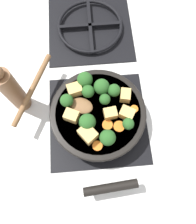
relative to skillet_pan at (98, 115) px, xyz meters
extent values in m
plane|color=silver|center=(0.00, 0.00, -0.06)|extent=(2.40, 2.40, 0.00)
cube|color=black|center=(0.00, 0.00, -0.05)|extent=(0.31, 0.31, 0.01)
torus|color=black|center=(0.00, 0.00, -0.04)|extent=(0.24, 0.24, 0.01)
cube|color=black|center=(0.00, 0.00, -0.04)|extent=(0.01, 0.23, 0.01)
cube|color=black|center=(0.00, 0.00, -0.04)|extent=(0.23, 0.01, 0.01)
cube|color=black|center=(0.00, 0.36, -0.05)|extent=(0.31, 0.31, 0.01)
torus|color=black|center=(0.00, 0.36, -0.04)|extent=(0.24, 0.24, 0.01)
cube|color=black|center=(0.00, 0.36, -0.04)|extent=(0.01, 0.23, 0.01)
cube|color=black|center=(0.00, 0.36, -0.04)|extent=(0.23, 0.01, 0.01)
cylinder|color=black|center=(0.00, 0.00, 0.00)|extent=(0.28, 0.28, 0.05)
cylinder|color=#5B3316|center=(0.00, 0.00, 0.00)|extent=(0.25, 0.25, 0.05)
torus|color=black|center=(0.00, 0.00, 0.02)|extent=(0.28, 0.28, 0.01)
cylinder|color=black|center=(0.02, -0.21, 0.01)|extent=(0.15, 0.04, 0.02)
ellipsoid|color=brown|center=(-0.05, 0.02, 0.03)|extent=(0.08, 0.07, 0.01)
cylinder|color=brown|center=(-0.19, 0.09, 0.03)|extent=(0.12, 0.23, 0.02)
cube|color=tan|center=(-0.03, -0.06, 0.04)|extent=(0.06, 0.06, 0.04)
cube|color=tan|center=(0.08, 0.04, 0.04)|extent=(0.03, 0.04, 0.03)
cube|color=tan|center=(0.03, -0.01, 0.04)|extent=(0.04, 0.03, 0.03)
cube|color=tan|center=(0.08, -0.01, 0.04)|extent=(0.05, 0.05, 0.03)
cube|color=tan|center=(-0.06, 0.07, 0.04)|extent=(0.05, 0.04, 0.03)
cube|color=tan|center=(-0.08, -0.01, 0.04)|extent=(0.05, 0.04, 0.03)
cylinder|color=#709956|center=(0.08, -0.05, 0.03)|extent=(0.01, 0.01, 0.01)
sphere|color=#285B23|center=(0.08, -0.05, 0.05)|extent=(0.03, 0.03, 0.03)
cylinder|color=#709956|center=(-0.03, -0.03, 0.03)|extent=(0.01, 0.01, 0.01)
sphere|color=#285B23|center=(-0.03, -0.03, 0.05)|extent=(0.05, 0.05, 0.05)
cylinder|color=#709956|center=(0.02, -0.08, 0.03)|extent=(0.01, 0.01, 0.01)
sphere|color=#285B23|center=(0.02, -0.08, 0.05)|extent=(0.04, 0.04, 0.04)
cylinder|color=#709956|center=(0.02, 0.07, 0.03)|extent=(0.01, 0.01, 0.01)
sphere|color=#285B23|center=(0.02, 0.07, 0.05)|extent=(0.05, 0.05, 0.05)
cylinder|color=#709956|center=(-0.09, 0.03, 0.03)|extent=(0.01, 0.01, 0.01)
sphere|color=#285B23|center=(-0.09, 0.03, 0.05)|extent=(0.04, 0.04, 0.04)
cylinder|color=#709956|center=(0.02, 0.03, 0.03)|extent=(0.01, 0.01, 0.01)
sphere|color=#285B23|center=(0.02, 0.03, 0.05)|extent=(0.03, 0.03, 0.03)
cylinder|color=#709956|center=(-0.03, 0.09, 0.03)|extent=(0.01, 0.01, 0.01)
sphere|color=#285B23|center=(-0.03, 0.09, 0.05)|extent=(0.05, 0.05, 0.05)
cylinder|color=#709956|center=(-0.02, 0.06, 0.03)|extent=(0.01, 0.01, 0.01)
sphere|color=#285B23|center=(-0.02, 0.06, 0.05)|extent=(0.04, 0.04, 0.04)
cylinder|color=#709956|center=(0.05, 0.06, 0.03)|extent=(0.01, 0.01, 0.01)
sphere|color=#285B23|center=(0.05, 0.06, 0.05)|extent=(0.04, 0.04, 0.04)
cylinder|color=orange|center=(-0.01, -0.10, 0.03)|extent=(0.03, 0.03, 0.01)
cylinder|color=orange|center=(0.10, 0.00, 0.03)|extent=(0.02, 0.02, 0.01)
cylinder|color=orange|center=(0.06, -0.05, 0.03)|extent=(0.03, 0.03, 0.01)
cylinder|color=orange|center=(0.02, -0.04, 0.03)|extent=(0.03, 0.03, 0.01)
cylinder|color=brown|center=(-0.24, 0.08, 0.04)|extent=(0.05, 0.05, 0.19)
camera|label=1|loc=(-0.02, -0.20, 0.62)|focal=35.00mm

